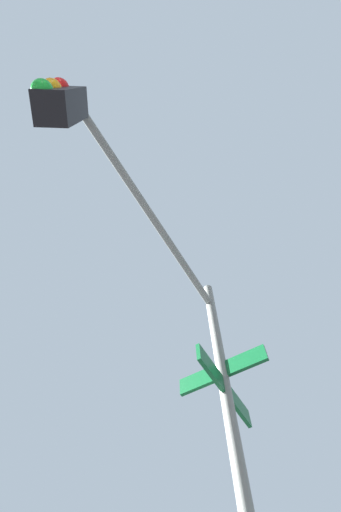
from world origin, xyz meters
TOP-DOWN VIEW (x-y plane):
  - traffic_signal_near at (-6.67, -6.07)m, footprint 2.18×3.14m

SIDE VIEW (x-z plane):
  - traffic_signal_near at x=-6.67m, z-range 1.08..6.37m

